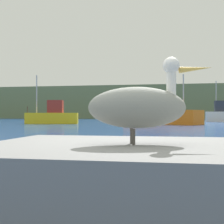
% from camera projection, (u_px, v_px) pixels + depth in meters
% --- Properties ---
extents(ground_plane, '(260.00, 260.00, 0.00)m').
position_uv_depth(ground_plane, '(102.00, 200.00, 3.31)').
color(ground_plane, navy).
extents(hillside_backdrop, '(140.00, 11.02, 8.41)m').
position_uv_depth(hillside_backdrop, '(163.00, 102.00, 77.96)').
color(hillside_backdrop, '#6B7A51').
rests_on(hillside_backdrop, ground).
extents(pier_dock, '(2.94, 2.13, 0.66)m').
position_uv_depth(pier_dock, '(138.00, 180.00, 2.81)').
color(pier_dock, gray).
rests_on(pier_dock, ground).
extents(pelican, '(1.20, 0.61, 0.82)m').
position_uv_depth(pelican, '(139.00, 106.00, 2.82)').
color(pelican, gray).
rests_on(pelican, pier_dock).
extents(fishing_boat_orange, '(8.15, 6.02, 4.89)m').
position_uv_depth(fishing_boat_orange, '(160.00, 114.00, 30.58)').
color(fishing_boat_orange, orange).
rests_on(fishing_boat_orange, ground).
extents(fishing_boat_yellow, '(5.68, 2.65, 5.18)m').
position_uv_depth(fishing_boat_yellow, '(53.00, 116.00, 32.15)').
color(fishing_boat_yellow, yellow).
rests_on(fishing_boat_yellow, ground).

